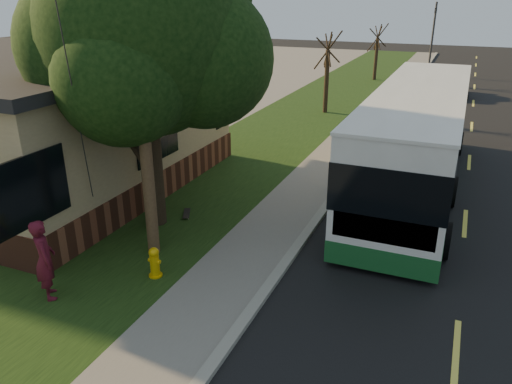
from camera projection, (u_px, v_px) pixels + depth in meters
ground at (258, 303)px, 10.74m from camera, size 120.00×120.00×0.00m
road at (468, 179)px, 17.86m from camera, size 8.00×80.00×0.01m
curb at (357, 163)px, 19.27m from camera, size 0.25×80.00×0.12m
sidewalk at (332, 161)px, 19.64m from camera, size 2.00×80.00×0.08m
grass_verge at (250, 151)px, 20.89m from camera, size 5.00×80.00×0.07m
building_lot at (64, 128)px, 24.48m from camera, size 15.00×80.00×0.04m
fire_hydrant at (155, 262)px, 11.51m from camera, size 0.32×0.32×0.74m
utility_pole at (138, 70)px, 11.04m from camera, size 2.86×3.21×9.07m
leafy_tree at (146, 37)px, 12.57m from camera, size 6.30×6.00×7.80m
bare_tree_near at (327, 74)px, 26.58m from camera, size 1.38×1.21×4.31m
bare_tree_far at (376, 53)px, 36.72m from camera, size 1.38×1.21×4.03m
traffic_signal at (433, 34)px, 38.45m from camera, size 0.18×0.22×5.50m
transit_bus at (417, 137)px, 16.31m from camera, size 2.90×12.56×3.40m
skateboarder at (45, 259)px, 10.54m from camera, size 0.79×0.76×1.82m
skateboard_main at (187, 213)px, 14.79m from camera, size 0.48×0.74×0.07m
dumpster at (116, 165)px, 17.14m from camera, size 1.62×1.34×1.32m
distant_car at (455, 85)px, 31.65m from camera, size 1.87×4.07×1.35m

